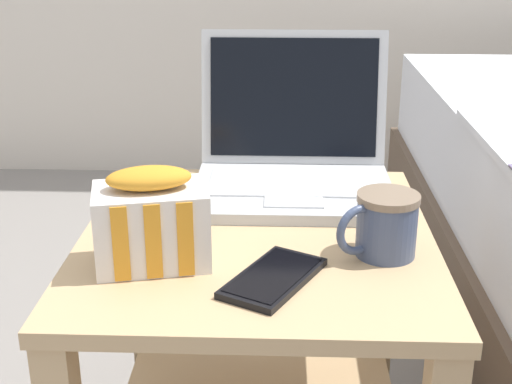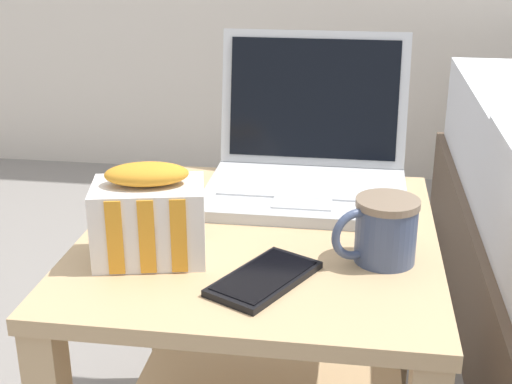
{
  "view_description": "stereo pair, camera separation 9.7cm",
  "coord_description": "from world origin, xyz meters",
  "views": [
    {
      "loc": [
        0.03,
        -0.94,
        0.89
      ],
      "look_at": [
        0.0,
        -0.04,
        0.55
      ],
      "focal_mm": 50.0,
      "sensor_mm": 36.0,
      "label": 1
    },
    {
      "loc": [
        0.13,
        -0.93,
        0.89
      ],
      "look_at": [
        0.0,
        -0.04,
        0.55
      ],
      "focal_mm": 50.0,
      "sensor_mm": 36.0,
      "label": 2
    }
  ],
  "objects": [
    {
      "name": "bedside_table",
      "position": [
        0.0,
        0.0,
        0.3
      ],
      "size": [
        0.51,
        0.56,
        0.47
      ],
      "color": "tan",
      "rests_on": "ground_plane"
    },
    {
      "name": "laptop",
      "position": [
        0.05,
        0.19,
        0.52
      ],
      "size": [
        0.33,
        0.29,
        0.25
      ],
      "color": "#B7BABC",
      "rests_on": "bedside_table"
    },
    {
      "name": "mug_front_left",
      "position": [
        0.17,
        -0.06,
        0.52
      ],
      "size": [
        0.11,
        0.09,
        0.09
      ],
      "color": "#3F4C6B",
      "rests_on": "bedside_table"
    },
    {
      "name": "cell_phone",
      "position": [
        0.03,
        -0.15,
        0.47
      ],
      "size": [
        0.14,
        0.17,
        0.01
      ],
      "color": "black",
      "rests_on": "bedside_table"
    },
    {
      "name": "snack_bag",
      "position": [
        -0.13,
        -0.1,
        0.53
      ],
      "size": [
        0.16,
        0.12,
        0.13
      ],
      "color": "silver",
      "rests_on": "bedside_table"
    }
  ]
}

